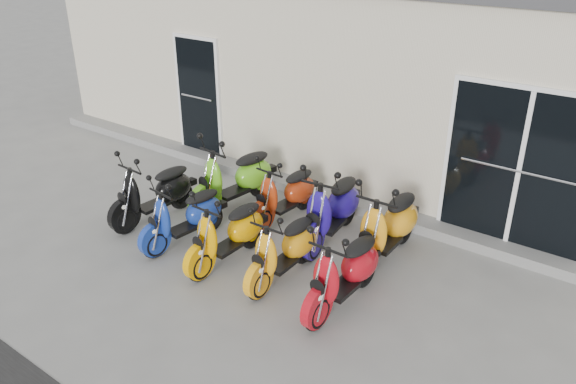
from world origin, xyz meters
name	(u,v)px	position (x,y,z in m)	size (l,w,h in m)	color
ground	(262,257)	(0.00, 0.00, 0.00)	(80.00, 80.00, 0.00)	gray
building	(430,68)	(0.00, 5.20, 1.60)	(14.00, 6.00, 3.20)	beige
front_step	(340,199)	(0.00, 2.02, 0.07)	(14.00, 0.40, 0.15)	gray
door_left	(199,93)	(-3.20, 2.17, 1.26)	(1.07, 0.08, 2.22)	black
door_right	(521,166)	(2.60, 2.17, 1.26)	(2.02, 0.08, 2.22)	black
scooter_front_black	(153,184)	(-1.97, -0.11, 0.60)	(0.59, 1.61, 1.19)	black
scooter_front_blue	(184,208)	(-1.10, -0.34, 0.55)	(0.55, 1.50, 1.11)	#17359C
scooter_front_orange_a	(227,225)	(-0.28, -0.36, 0.57)	(0.56, 1.53, 1.13)	#FFAA00
scooter_front_orange_b	(284,241)	(0.54, -0.23, 0.55)	(0.54, 1.50, 1.11)	#FBA412
scooter_front_red	(345,263)	(1.44, -0.26, 0.58)	(0.57, 1.58, 1.17)	#B90D19
scooter_back_green	(234,170)	(-1.27, 0.91, 0.65)	(0.64, 1.77, 1.31)	#6ACD1E
scooter_back_red	(285,187)	(-0.38, 1.04, 0.56)	(0.55, 1.51, 1.12)	#B0320F
scooter_back_blue	(332,200)	(0.52, 0.93, 0.64)	(0.63, 1.74, 1.28)	#21108C
scooter_back_yellow	(389,218)	(1.38, 0.93, 0.64)	(0.63, 1.74, 1.29)	#FAA016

